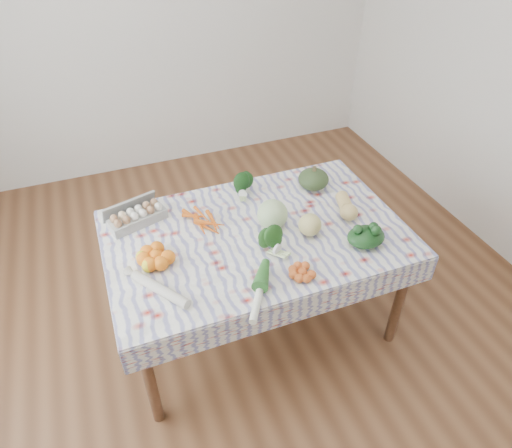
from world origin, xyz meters
name	(u,v)px	position (x,y,z in m)	size (l,w,h in m)	color
ground	(256,320)	(0.00, 0.00, 0.00)	(4.50, 4.50, 0.00)	brown
wall_back	(159,13)	(0.00, 2.25, 1.40)	(4.00, 0.04, 2.80)	silver
dining_table	(256,243)	(0.00, 0.00, 0.68)	(1.60, 1.00, 0.75)	brown
tablecloth	(256,233)	(0.00, 0.00, 0.76)	(1.66, 1.06, 0.01)	white
egg_carton	(137,217)	(-0.60, 0.32, 0.81)	(0.32, 0.13, 0.09)	#9E9D99
carrot_bunch	(205,219)	(-0.24, 0.19, 0.78)	(0.21, 0.19, 0.04)	#D85C15
kale_bunch	(243,186)	(0.06, 0.37, 0.82)	(0.14, 0.13, 0.13)	#143D13
kabocha_squash	(313,179)	(0.50, 0.29, 0.83)	(0.19, 0.19, 0.13)	#334824
cabbage	(272,214)	(0.10, 0.01, 0.85)	(0.17, 0.17, 0.17)	#ADCC8A
butternut_squash	(346,205)	(0.56, -0.02, 0.81)	(0.10, 0.22, 0.10)	#DBB96A
orange_cluster	(156,256)	(-0.57, -0.04, 0.80)	(0.25, 0.25, 0.08)	orange
broccoli	(270,243)	(0.01, -0.17, 0.82)	(0.15, 0.15, 0.11)	#1C4916
mandarin_cluster	(302,271)	(0.09, -0.40, 0.79)	(0.16, 0.16, 0.05)	#D95E23
grapefruit	(310,225)	(0.27, -0.12, 0.83)	(0.13, 0.13, 0.13)	#D6C875
spinach_bag	(366,237)	(0.52, -0.30, 0.81)	(0.21, 0.17, 0.09)	black
daikon	(160,289)	(-0.59, -0.26, 0.79)	(0.05, 0.05, 0.36)	beige
leek	(259,292)	(-0.15, -0.45, 0.78)	(0.04, 0.04, 0.37)	white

